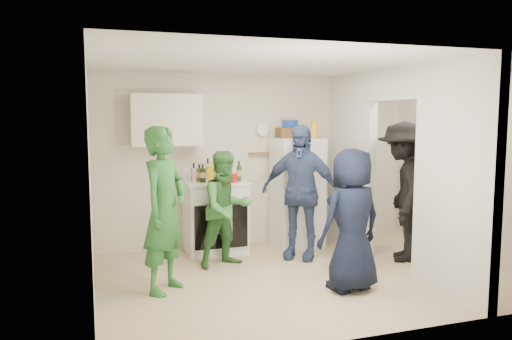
{
  "coord_description": "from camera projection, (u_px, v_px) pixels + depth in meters",
  "views": [
    {
      "loc": [
        -2.38,
        -5.33,
        1.92
      ],
      "look_at": [
        -0.48,
        0.4,
        1.25
      ],
      "focal_mm": 35.0,
      "sensor_mm": 36.0,
      "label": 1
    }
  ],
  "objects": [
    {
      "name": "floor",
      "position": [
        305.0,
        275.0,
        5.98
      ],
      "size": [
        4.8,
        4.8,
        0.0
      ],
      "primitive_type": "plane",
      "color": "beige",
      "rests_on": "ground"
    },
    {
      "name": "wall_back",
      "position": [
        259.0,
        160.0,
        7.45
      ],
      "size": [
        4.8,
        0.0,
        4.8
      ],
      "primitive_type": "plane",
      "rotation": [
        1.57,
        0.0,
        0.0
      ],
      "color": "silver",
      "rests_on": "floor"
    },
    {
      "name": "wall_front",
      "position": [
        387.0,
        194.0,
        4.24
      ],
      "size": [
        4.8,
        0.0,
        4.8
      ],
      "primitive_type": "plane",
      "rotation": [
        -1.57,
        0.0,
        0.0
      ],
      "color": "silver",
      "rests_on": "floor"
    },
    {
      "name": "wall_left",
      "position": [
        90.0,
        181.0,
        5.1
      ],
      "size": [
        0.0,
        3.4,
        3.4
      ],
      "primitive_type": "plane",
      "rotation": [
        1.57,
        0.0,
        1.57
      ],
      "color": "silver",
      "rests_on": "floor"
    },
    {
      "name": "wall_right",
      "position": [
        472.0,
        166.0,
        6.6
      ],
      "size": [
        0.0,
        3.4,
        3.4
      ],
      "primitive_type": "plane",
      "rotation": [
        1.57,
        0.0,
        -1.57
      ],
      "color": "silver",
      "rests_on": "floor"
    },
    {
      "name": "ceiling",
      "position": [
        307.0,
        64.0,
        5.71
      ],
      "size": [
        4.8,
        4.8,
        0.0
      ],
      "primitive_type": "plane",
      "rotation": [
        3.14,
        0.0,
        0.0
      ],
      "color": "white",
      "rests_on": "wall_back"
    },
    {
      "name": "partition_pier_back",
      "position": [
        350.0,
        161.0,
        7.26
      ],
      "size": [
        0.12,
        1.2,
        2.5
      ],
      "primitive_type": "cube",
      "color": "silver",
      "rests_on": "floor"
    },
    {
      "name": "partition_pier_front",
      "position": [
        455.0,
        180.0,
        5.18
      ],
      "size": [
        0.12,
        1.2,
        2.5
      ],
      "primitive_type": "cube",
      "color": "silver",
      "rests_on": "floor"
    },
    {
      "name": "partition_header",
      "position": [
        396.0,
        84.0,
        6.1
      ],
      "size": [
        0.12,
        1.0,
        0.4
      ],
      "primitive_type": "cube",
      "color": "silver",
      "rests_on": "partition_pier_back"
    },
    {
      "name": "stove",
      "position": [
        215.0,
        217.0,
        6.98
      ],
      "size": [
        0.84,
        0.7,
        1.0
      ],
      "primitive_type": "cube",
      "color": "white",
      "rests_on": "floor"
    },
    {
      "name": "upper_cabinet",
      "position": [
        166.0,
        120.0,
        6.78
      ],
      "size": [
        0.95,
        0.34,
        0.7
      ],
      "primitive_type": "cube",
      "color": "silver",
      "rests_on": "wall_back"
    },
    {
      "name": "fridge",
      "position": [
        297.0,
        192.0,
        7.3
      ],
      "size": [
        0.65,
        0.63,
        1.58
      ],
      "primitive_type": "cube",
      "color": "white",
      "rests_on": "floor"
    },
    {
      "name": "wicker_basket",
      "position": [
        290.0,
        133.0,
        7.22
      ],
      "size": [
        0.35,
        0.25,
        0.15
      ],
      "primitive_type": "cube",
      "color": "brown",
      "rests_on": "fridge"
    },
    {
      "name": "blue_bowl",
      "position": [
        290.0,
        124.0,
        7.21
      ],
      "size": [
        0.24,
        0.24,
        0.11
      ],
      "primitive_type": "cylinder",
      "color": "navy",
      "rests_on": "wicker_basket"
    },
    {
      "name": "yellow_cup_stack_top",
      "position": [
        314.0,
        130.0,
        7.18
      ],
      "size": [
        0.09,
        0.09,
        0.25
      ],
      "primitive_type": "cylinder",
      "color": "#F9AF14",
      "rests_on": "fridge"
    },
    {
      "name": "wall_clock",
      "position": [
        263.0,
        130.0,
        7.4
      ],
      "size": [
        0.22,
        0.02,
        0.22
      ],
      "primitive_type": "cylinder",
      "rotation": [
        1.57,
        0.0,
        0.0
      ],
      "color": "white",
      "rests_on": "wall_back"
    },
    {
      "name": "spice_shelf",
      "position": [
        260.0,
        153.0,
        7.39
      ],
      "size": [
        0.35,
        0.08,
        0.03
      ],
      "primitive_type": "cube",
      "color": "olive",
      "rests_on": "wall_back"
    },
    {
      "name": "nook_window",
      "position": [
        462.0,
        135.0,
        6.73
      ],
      "size": [
        0.03,
        0.7,
        0.8
      ],
      "primitive_type": "cube",
      "color": "black",
      "rests_on": "wall_right"
    },
    {
      "name": "nook_window_frame",
      "position": [
        461.0,
        135.0,
        6.73
      ],
      "size": [
        0.04,
        0.76,
        0.86
      ],
      "primitive_type": "cube",
      "color": "white",
      "rests_on": "wall_right"
    },
    {
      "name": "nook_valance",
      "position": [
        460.0,
        109.0,
        6.68
      ],
      "size": [
        0.04,
        0.82,
        0.18
      ],
      "primitive_type": "cube",
      "color": "white",
      "rests_on": "wall_right"
    },
    {
      "name": "yellow_cup_stack_stove",
      "position": [
        210.0,
        174.0,
        6.67
      ],
      "size": [
        0.09,
        0.09,
        0.25
      ],
      "primitive_type": "cylinder",
      "color": "#FFF015",
      "rests_on": "stove"
    },
    {
      "name": "red_cup",
      "position": [
        234.0,
        178.0,
        6.8
      ],
      "size": [
        0.09,
        0.09,
        0.12
      ],
      "primitive_type": "cylinder",
      "color": "red",
      "rests_on": "stove"
    },
    {
      "name": "person_green_left",
      "position": [
        165.0,
        210.0,
        5.37
      ],
      "size": [
        0.75,
        0.78,
        1.8
      ],
      "primitive_type": "imported",
      "rotation": [
        0.0,
        0.0,
        0.87
      ],
      "color": "#2F7636",
      "rests_on": "floor"
    },
    {
      "name": "person_green_center",
      "position": [
        226.0,
        209.0,
        6.31
      ],
      "size": [
        0.83,
        0.72,
        1.47
      ],
      "primitive_type": "imported",
      "rotation": [
        0.0,
        0.0,
        0.26
      ],
      "color": "#408239",
      "rests_on": "floor"
    },
    {
      "name": "person_denim",
      "position": [
        300.0,
        192.0,
        6.64
      ],
      "size": [
        1.1,
        0.99,
        1.79
      ],
      "primitive_type": "imported",
      "rotation": [
        0.0,
        0.0,
        -0.67
      ],
      "color": "#3A577F",
      "rests_on": "floor"
    },
    {
      "name": "person_navy",
      "position": [
        352.0,
        220.0,
        5.42
      ],
      "size": [
        0.84,
        0.63,
        1.56
      ],
      "primitive_type": "imported",
      "rotation": [
        0.0,
        0.0,
        -2.95
      ],
      "color": "black",
      "rests_on": "floor"
    },
    {
      "name": "person_nook",
      "position": [
        403.0,
        191.0,
        6.55
      ],
      "size": [
        1.19,
        1.37,
        1.83
      ],
      "primitive_type": "imported",
      "rotation": [
        0.0,
        0.0,
        -2.11
      ],
      "color": "black",
      "rests_on": "floor"
    },
    {
      "name": "bottle_a",
      "position": [
        194.0,
        172.0,
        6.96
      ],
      "size": [
        0.08,
        0.08,
        0.24
      ],
      "primitive_type": "cylinder",
      "color": "brown",
      "rests_on": "stove"
    },
    {
      "name": "bottle_b",
      "position": [
        203.0,
        173.0,
        6.79
      ],
      "size": [
        0.08,
        0.08,
        0.25
      ],
      "primitive_type": "cylinder",
      "color": "#163D14",
      "rests_on": "stove"
    },
    {
      "name": "bottle_c",
      "position": [
        208.0,
        169.0,
        7.03
      ],
      "size": [
        0.07,
        0.07,
        0.31
      ],
      "primitive_type": "cylinder",
      "color": "silver",
      "rests_on": "stove"
    },
    {
      "name": "bottle_d",
      "position": [
        216.0,
        172.0,
        6.86
      ],
      "size": [
        0.07,
        0.07,
        0.27
      ],
      "primitive_type": "cylinder",
      "color": "maroon",
      "rests_on": "stove"
    },
    {
      "name": "bottle_e",
      "position": [
        219.0,
        171.0,
        7.13
      ],
      "size": [
        0.08,
        0.08,
        0.24
      ],
      "primitive_type": "cylinder",
      "color": "#AEB6C0",
      "rests_on": "stove"
    },
    {
      "name": "bottle_f",
      "position": [
        228.0,
        170.0,
        6.98
      ],
      "size": [
        0.07,
        0.07,
        0.29
      ],
      "primitive_type": "cylinder",
      "color": "#1D3C16",
      "rests_on": "stove"
    },
    {
      "name": "bottle_g",
      "position": [
        230.0,
        170.0,
        7.13
      ],
      "size": [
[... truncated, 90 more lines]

